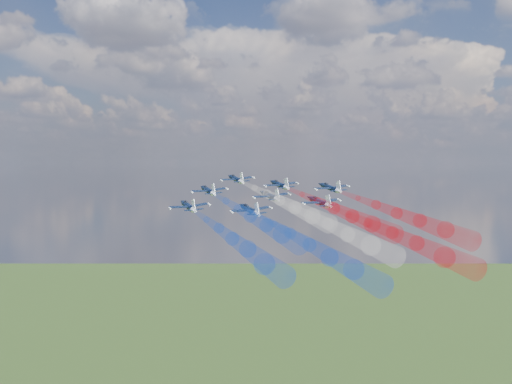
% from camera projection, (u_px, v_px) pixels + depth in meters
% --- Properties ---
extents(jet_lead, '(17.23, 17.70, 6.40)m').
position_uv_depth(jet_lead, '(236.00, 179.00, 192.41)').
color(jet_lead, black).
extents(trail_lead, '(37.99, 42.30, 12.59)m').
position_uv_depth(trail_lead, '(280.00, 200.00, 163.38)').
color(trail_lead, white).
extents(jet_inner_left, '(17.23, 17.70, 6.40)m').
position_uv_depth(jet_inner_left, '(208.00, 191.00, 178.82)').
color(jet_inner_left, black).
extents(trail_inner_left, '(37.99, 42.30, 12.59)m').
position_uv_depth(trail_inner_left, '(251.00, 216.00, 149.79)').
color(trail_inner_left, blue).
extents(jet_inner_right, '(17.23, 17.70, 6.40)m').
position_uv_depth(jet_inner_right, '(280.00, 185.00, 185.42)').
color(jet_inner_right, black).
extents(trail_inner_right, '(37.99, 42.30, 12.59)m').
position_uv_depth(trail_inner_right, '(334.00, 208.00, 156.39)').
color(trail_inner_right, red).
extents(jet_outer_left, '(17.23, 17.70, 6.40)m').
position_uv_depth(jet_outer_left, '(188.00, 206.00, 161.72)').
color(jet_outer_left, black).
extents(trail_outer_left, '(37.99, 42.30, 12.59)m').
position_uv_depth(trail_outer_left, '(232.00, 238.00, 132.70)').
color(trail_outer_left, blue).
extents(jet_center_third, '(17.23, 17.70, 6.40)m').
position_uv_depth(jet_center_third, '(270.00, 196.00, 170.03)').
color(jet_center_third, black).
extents(trail_center_third, '(37.99, 42.30, 12.59)m').
position_uv_depth(trail_center_third, '(328.00, 224.00, 141.01)').
color(trail_center_third, white).
extents(jet_outer_right, '(17.23, 17.70, 6.40)m').
position_uv_depth(jet_outer_right, '(330.00, 188.00, 178.50)').
color(jet_outer_right, black).
extents(trail_outer_right, '(37.99, 42.30, 12.59)m').
position_uv_depth(trail_outer_right, '(397.00, 213.00, 149.47)').
color(trail_outer_right, red).
extents(jet_rear_left, '(17.23, 17.70, 6.40)m').
position_uv_depth(jet_rear_left, '(250.00, 210.00, 156.05)').
color(jet_rear_left, black).
extents(trail_rear_left, '(37.99, 42.30, 12.59)m').
position_uv_depth(trail_rear_left, '(310.00, 244.00, 127.02)').
color(trail_rear_left, blue).
extents(jet_rear_right, '(17.23, 17.70, 6.40)m').
position_uv_depth(jet_rear_right, '(320.00, 202.00, 163.07)').
color(jet_rear_right, black).
extents(trail_rear_right, '(37.99, 42.30, 12.59)m').
position_uv_depth(trail_rear_right, '(391.00, 233.00, 134.04)').
color(trail_rear_right, red).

